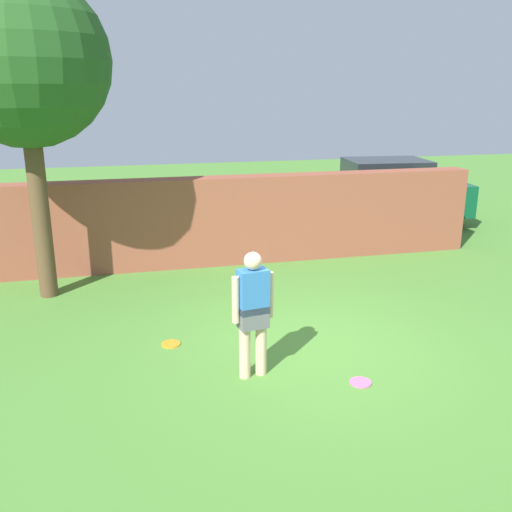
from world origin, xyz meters
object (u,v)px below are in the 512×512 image
(car, at_px, (385,193))
(frisbee_pink, at_px, (360,382))
(person, at_px, (253,309))
(tree, at_px, (24,63))
(frisbee_orange, at_px, (171,344))

(car, bearing_deg, frisbee_pink, -112.09)
(frisbee_pink, bearing_deg, person, 157.78)
(tree, height_order, frisbee_pink, tree)
(frisbee_pink, bearing_deg, tree, 134.55)
(tree, xyz_separation_m, person, (2.81, -3.60, -2.95))
(tree, height_order, person, tree)
(car, distance_m, frisbee_pink, 8.48)
(person, height_order, frisbee_pink, person)
(car, bearing_deg, frisbee_orange, -130.58)
(frisbee_orange, bearing_deg, tree, 127.11)
(person, height_order, frisbee_orange, person)
(tree, xyz_separation_m, car, (7.94, 3.38, -2.98))
(car, distance_m, frisbee_orange, 8.47)
(tree, distance_m, frisbee_pink, 6.92)
(car, height_order, frisbee_pink, car)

